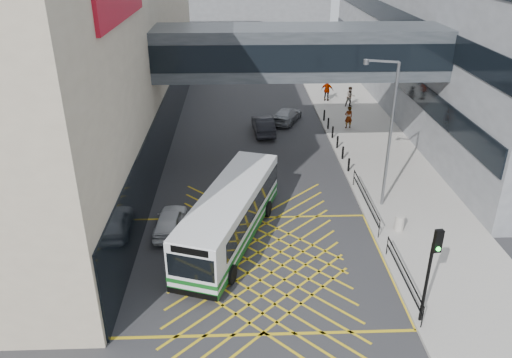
{
  "coord_description": "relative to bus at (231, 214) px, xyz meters",
  "views": [
    {
      "loc": [
        -0.84,
        -19.27,
        13.91
      ],
      "look_at": [
        0.0,
        4.0,
        2.6
      ],
      "focal_mm": 35.0,
      "sensor_mm": 36.0,
      "label": 1
    }
  ],
  "objects": [
    {
      "name": "car_dark",
      "position": [
        2.37,
        15.29,
        -0.83
      ],
      "size": [
        2.06,
        4.49,
        1.37
      ],
      "primitive_type": "imported",
      "rotation": [
        0.0,
        0.0,
        3.22
      ],
      "color": "black",
      "rests_on": "ground"
    },
    {
      "name": "traffic_light",
      "position": [
        7.58,
        -6.52,
        1.46
      ],
      "size": [
        0.32,
        0.51,
        4.32
      ],
      "rotation": [
        0.0,
        0.0,
        0.13
      ],
      "color": "black",
      "rests_on": "pavement"
    },
    {
      "name": "pedestrian_b",
      "position": [
        10.46,
        21.38,
        -0.45
      ],
      "size": [
        0.93,
        0.6,
        1.79
      ],
      "primitive_type": "imported",
      "rotation": [
        0.0,
        0.0,
        0.11
      ],
      "color": "gray",
      "rests_on": "pavement"
    },
    {
      "name": "kerb_railings",
      "position": [
        7.46,
        -0.55,
        -0.63
      ],
      "size": [
        0.05,
        12.54,
        1.0
      ],
      "color": "black",
      "rests_on": "pavement"
    },
    {
      "name": "bus",
      "position": [
        0.0,
        0.0,
        0.0
      ],
      "size": [
        5.35,
        10.27,
        2.82
      ],
      "rotation": [
        0.0,
        0.0,
        -0.32
      ],
      "color": "white",
      "rests_on": "ground"
    },
    {
      "name": "pedestrian_a",
      "position": [
        9.17,
        15.83,
        -0.46
      ],
      "size": [
        0.81,
        0.67,
        1.78
      ],
      "primitive_type": "imported",
      "rotation": [
        0.0,
        0.0,
        3.4
      ],
      "color": "gray",
      "rests_on": "pavement"
    },
    {
      "name": "ground",
      "position": [
        1.31,
        -2.33,
        -1.51
      ],
      "size": [
        120.0,
        120.0,
        0.0
      ],
      "primitive_type": "plane",
      "color": "#333335"
    },
    {
      "name": "pedestrian_c",
      "position": [
        8.69,
        23.24,
        -0.37
      ],
      "size": [
        1.28,
        0.91,
        1.97
      ],
      "primitive_type": "imported",
      "rotation": [
        0.0,
        0.0,
        2.81
      ],
      "color": "gray",
      "rests_on": "pavement"
    },
    {
      "name": "skybridge",
      "position": [
        4.31,
        9.67,
        5.99
      ],
      "size": [
        20.0,
        4.1,
        3.0
      ],
      "color": "#363C41",
      "rests_on": "ground"
    },
    {
      "name": "litter_bin",
      "position": [
        8.71,
        0.36,
        -0.93
      ],
      "size": [
        0.48,
        0.48,
        0.83
      ],
      "primitive_type": "cylinder",
      "color": "#ADA89E",
      "rests_on": "pavement"
    },
    {
      "name": "car_silver",
      "position": [
        4.45,
        17.85,
        -0.88
      ],
      "size": [
        3.17,
        4.41,
        1.26
      ],
      "primitive_type": "imported",
      "rotation": [
        0.0,
        0.0,
        2.74
      ],
      "color": "gray",
      "rests_on": "ground"
    },
    {
      "name": "street_lamp",
      "position": [
        8.37,
        3.19,
        3.3
      ],
      "size": [
        1.83,
        0.74,
        8.17
      ],
      "rotation": [
        0.0,
        0.0,
        -0.29
      ],
      "color": "slate",
      "rests_on": "pavement"
    },
    {
      "name": "bollards",
      "position": [
        7.56,
        12.67,
        -0.9
      ],
      "size": [
        0.14,
        10.14,
        0.9
      ],
      "color": "black",
      "rests_on": "pavement"
    },
    {
      "name": "car_white",
      "position": [
        -3.19,
        0.94,
        -0.89
      ],
      "size": [
        1.79,
        3.96,
        1.24
      ],
      "primitive_type": "imported",
      "rotation": [
        0.0,
        0.0,
        3.09
      ],
      "color": "white",
      "rests_on": "ground"
    },
    {
      "name": "pavement",
      "position": [
        10.31,
        12.67,
        -1.43
      ],
      "size": [
        6.0,
        54.0,
        0.16
      ],
      "primitive_type": "cube",
      "color": "#AAA59C",
      "rests_on": "ground"
    },
    {
      "name": "box_junction",
      "position": [
        1.31,
        -2.33,
        -1.51
      ],
      "size": [
        12.0,
        9.0,
        0.01
      ],
      "color": "gold",
      "rests_on": "ground"
    }
  ]
}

